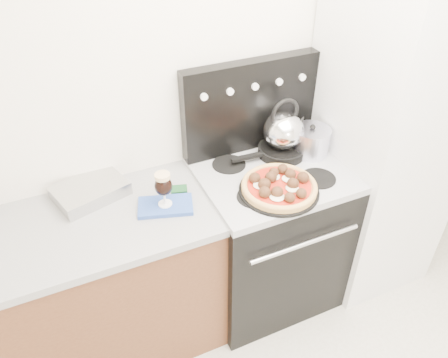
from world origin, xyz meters
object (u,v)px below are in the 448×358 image
pizza (279,185)px  skillet (281,150)px  base_cabinet (73,300)px  fridge (383,140)px  tea_kettle (284,128)px  beer_glass (164,189)px  stock_pot (311,142)px  oven_mitt (165,206)px  stove_body (267,238)px  pizza_pan (279,190)px

pizza → skillet: pizza is taller
base_cabinet → skillet: 1.34m
fridge → tea_kettle: (-0.57, 0.15, 0.14)m
beer_glass → stock_pot: 0.87m
pizza → stock_pot: bearing=34.9°
fridge → oven_mitt: size_ratio=7.43×
tea_kettle → stove_body: bearing=-154.0°
skillet → stove_body: bearing=-135.1°
base_cabinet → pizza_pan: size_ratio=3.69×
pizza → tea_kettle: 0.36m
base_cabinet → pizza_pan: bearing=-9.9°
oven_mitt → pizza: size_ratio=0.70×
pizza → stove_body: bearing=71.0°
stove_body → stock_pot: bearing=14.2°
oven_mitt → pizza_pan: size_ratio=0.65×
fridge → pizza_pan: (-0.75, -0.13, -0.02)m
base_cabinet → skillet: (1.23, 0.10, 0.51)m
fridge → oven_mitt: (-1.29, 0.00, -0.04)m
oven_mitt → skillet: size_ratio=0.99×
oven_mitt → tea_kettle: tea_kettle is taller
beer_glass → pizza_pan: beer_glass is taller
fridge → beer_glass: (-1.29, 0.00, 0.06)m
beer_glass → pizza: (0.54, -0.13, -0.05)m
base_cabinet → fridge: (1.80, -0.05, 0.52)m
base_cabinet → stock_pot: size_ratio=7.41×
fridge → stock_pot: size_ratio=9.71×
oven_mitt → stock_pot: size_ratio=1.31×
beer_glass → pizza: bearing=-14.0°
fridge → pizza_pan: bearing=-170.0°
oven_mitt → beer_glass: beer_glass is taller
tea_kettle → pizza_pan: bearing=-141.4°
fridge → skillet: (-0.57, 0.15, -0.01)m
pizza_pan → base_cabinet: bearing=170.1°
beer_glass → pizza: 0.56m
base_cabinet → fridge: bearing=-1.6°
fridge → skillet: size_ratio=7.34×
tea_kettle → stock_pot: size_ratio=1.23×
stove_body → fridge: bearing=-2.0°
stove_body → beer_glass: size_ratio=4.94×
stove_body → fridge: 0.87m
pizza → fridge: bearing=10.0°
fridge → tea_kettle: bearing=165.4°
skillet → stock_pot: stock_pot is taller
oven_mitt → tea_kettle: 0.75m
oven_mitt → beer_glass: 0.10m
beer_glass → skillet: bearing=11.7°
beer_glass → stock_pot: beer_glass is taller
stove_body → beer_glass: beer_glass is taller
base_cabinet → pizza: pizza is taller
fridge → stock_pot: fridge is taller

